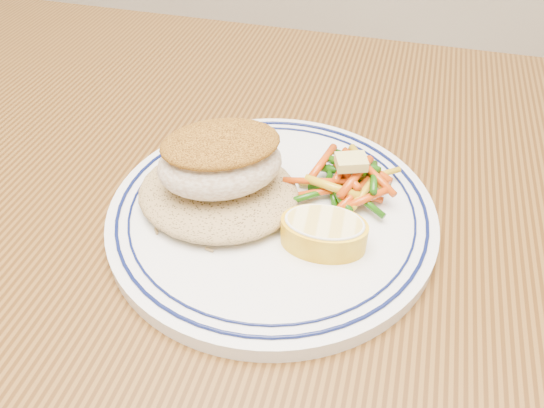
{
  "coord_description": "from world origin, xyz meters",
  "views": [
    {
      "loc": [
        0.11,
        -0.29,
        1.08
      ],
      "look_at": [
        0.02,
        0.04,
        0.77
      ],
      "focal_mm": 35.0,
      "sensor_mm": 36.0,
      "label": 1
    }
  ],
  "objects_px": {
    "plate": "(272,213)",
    "lemon_wedge": "(324,232)",
    "rice_pilaf": "(218,190)",
    "fish_fillet": "(220,159)",
    "vegetable_pile": "(348,180)",
    "dining_table": "(242,317)"
  },
  "relations": [
    {
      "from": "plate",
      "to": "vegetable_pile",
      "type": "relative_size",
      "value": 2.86
    },
    {
      "from": "plate",
      "to": "lemon_wedge",
      "type": "distance_m",
      "value": 0.06
    },
    {
      "from": "fish_fillet",
      "to": "vegetable_pile",
      "type": "relative_size",
      "value": 1.28
    },
    {
      "from": "dining_table",
      "to": "vegetable_pile",
      "type": "xyz_separation_m",
      "value": [
        0.08,
        0.08,
        0.13
      ]
    },
    {
      "from": "rice_pilaf",
      "to": "vegetable_pile",
      "type": "bearing_deg",
      "value": 22.23
    },
    {
      "from": "plate",
      "to": "vegetable_pile",
      "type": "height_order",
      "value": "vegetable_pile"
    },
    {
      "from": "vegetable_pile",
      "to": "dining_table",
      "type": "bearing_deg",
      "value": -133.64
    },
    {
      "from": "vegetable_pile",
      "to": "rice_pilaf",
      "type": "bearing_deg",
      "value": -157.77
    },
    {
      "from": "plate",
      "to": "rice_pilaf",
      "type": "distance_m",
      "value": 0.05
    },
    {
      "from": "rice_pilaf",
      "to": "plate",
      "type": "bearing_deg",
      "value": 4.45
    },
    {
      "from": "dining_table",
      "to": "plate",
      "type": "relative_size",
      "value": 5.13
    },
    {
      "from": "fish_fillet",
      "to": "rice_pilaf",
      "type": "bearing_deg",
      "value": -176.59
    },
    {
      "from": "rice_pilaf",
      "to": "lemon_wedge",
      "type": "distance_m",
      "value": 0.1
    },
    {
      "from": "plate",
      "to": "fish_fillet",
      "type": "distance_m",
      "value": 0.07
    },
    {
      "from": "dining_table",
      "to": "lemon_wedge",
      "type": "relative_size",
      "value": 20.44
    },
    {
      "from": "vegetable_pile",
      "to": "lemon_wedge",
      "type": "relative_size",
      "value": 1.4
    },
    {
      "from": "dining_table",
      "to": "plate",
      "type": "distance_m",
      "value": 0.12
    },
    {
      "from": "plate",
      "to": "lemon_wedge",
      "type": "xyz_separation_m",
      "value": [
        0.05,
        -0.03,
        0.02
      ]
    },
    {
      "from": "fish_fillet",
      "to": "lemon_wedge",
      "type": "distance_m",
      "value": 0.11
    },
    {
      "from": "plate",
      "to": "fish_fillet",
      "type": "xyz_separation_m",
      "value": [
        -0.04,
        -0.0,
        0.05
      ]
    },
    {
      "from": "rice_pilaf",
      "to": "vegetable_pile",
      "type": "xyz_separation_m",
      "value": [
        0.11,
        0.04,
        -0.0
      ]
    },
    {
      "from": "rice_pilaf",
      "to": "fish_fillet",
      "type": "xyz_separation_m",
      "value": [
        0.0,
        0.0,
        0.03
      ]
    }
  ]
}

